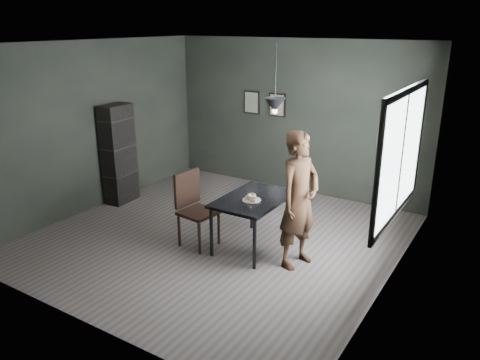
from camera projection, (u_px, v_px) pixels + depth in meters
The scene contains 13 objects.
ground at pixel (219, 237), 7.03m from camera, with size 5.00×5.00×0.00m, color #3A3432.
back_wall at pixel (295, 117), 8.58m from camera, with size 5.00×0.10×2.80m, color black.
ceiling at pixel (215, 43), 6.13m from camera, with size 5.00×5.00×0.02m.
window_assembly at pixel (401, 155), 5.43m from camera, with size 0.04×1.96×1.56m.
cafe_table at pixel (253, 203), 6.51m from camera, with size 0.80×1.20×0.75m.
white_plate at pixel (252, 201), 6.37m from camera, with size 0.23×0.23×0.01m, color white.
donut_pile at pixel (252, 198), 6.35m from camera, with size 0.22×0.17×0.10m.
woman at pixel (299, 200), 5.97m from camera, with size 0.66×0.43×1.81m, color black.
wood_chair at pixel (193, 204), 6.64m from camera, with size 0.52×0.52×1.08m.
shelf_unit at pixel (119, 154), 8.17m from camera, with size 0.33×0.58×1.74m, color black.
pendant_lamp at pixel (275, 105), 6.02m from camera, with size 0.28×0.28×0.86m.
framed_print_left at pixel (252, 102), 8.95m from camera, with size 0.34×0.04×0.44m.
framed_print_right at pixel (277, 105), 8.67m from camera, with size 0.34×0.04×0.44m.
Camera 1 is at (3.66, -5.23, 3.07)m, focal length 35.00 mm.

